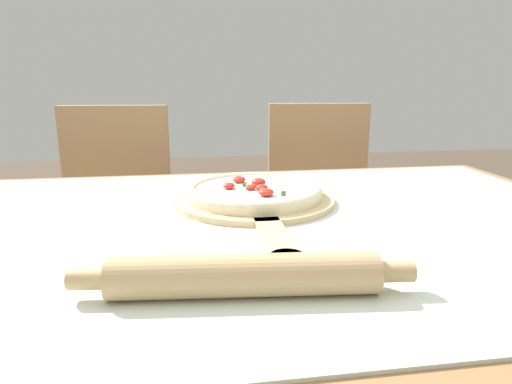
{
  "coord_description": "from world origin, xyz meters",
  "views": [
    {
      "loc": [
        -0.12,
        -0.78,
        1.0
      ],
      "look_at": [
        0.02,
        0.11,
        0.77
      ],
      "focal_mm": 32.0,
      "sensor_mm": 36.0,
      "label": 1
    }
  ],
  "objects_px": {
    "pizza": "(254,191)",
    "pizza_peel": "(255,202)",
    "chair_left": "(114,216)",
    "chair_right": "(321,207)",
    "rolling_pin": "(244,275)"
  },
  "relations": [
    {
      "from": "pizza_peel",
      "to": "chair_left",
      "type": "relative_size",
      "value": 0.57
    },
    {
      "from": "chair_right",
      "to": "rolling_pin",
      "type": "bearing_deg",
      "value": -105.71
    },
    {
      "from": "chair_right",
      "to": "chair_left",
      "type": "bearing_deg",
      "value": -174.17
    },
    {
      "from": "pizza_peel",
      "to": "chair_right",
      "type": "distance_m",
      "value": 0.81
    },
    {
      "from": "rolling_pin",
      "to": "chair_right",
      "type": "xyz_separation_m",
      "value": [
        0.43,
        1.08,
        -0.24
      ]
    },
    {
      "from": "pizza_peel",
      "to": "chair_left",
      "type": "bearing_deg",
      "value": 119.88
    },
    {
      "from": "chair_left",
      "to": "chair_right",
      "type": "height_order",
      "value": "same"
    },
    {
      "from": "pizza_peel",
      "to": "chair_right",
      "type": "bearing_deg",
      "value": 62.85
    },
    {
      "from": "pizza",
      "to": "pizza_peel",
      "type": "bearing_deg",
      "value": -89.83
    },
    {
      "from": "chair_left",
      "to": "chair_right",
      "type": "bearing_deg",
      "value": 5.17
    },
    {
      "from": "pizza_peel",
      "to": "chair_left",
      "type": "distance_m",
      "value": 0.83
    },
    {
      "from": "pizza",
      "to": "chair_left",
      "type": "distance_m",
      "value": 0.81
    },
    {
      "from": "pizza",
      "to": "chair_right",
      "type": "xyz_separation_m",
      "value": [
        0.35,
        0.67,
        -0.24
      ]
    },
    {
      "from": "chair_left",
      "to": "chair_right",
      "type": "xyz_separation_m",
      "value": [
        0.75,
        -0.0,
        0.0
      ]
    },
    {
      "from": "pizza_peel",
      "to": "pizza",
      "type": "bearing_deg",
      "value": 90.17
    }
  ]
}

